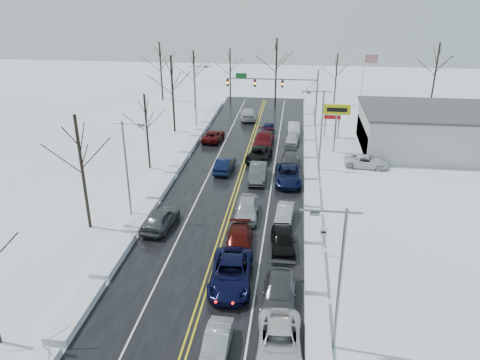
# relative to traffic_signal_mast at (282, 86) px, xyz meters

# --- Properties ---
(ground) EXTENTS (160.00, 160.00, 0.00)m
(ground) POSITION_rel_traffic_signal_mast_xyz_m (-3.45, -27.99, -5.48)
(ground) COLOR white
(ground) RESTS_ON ground
(road_surface) EXTENTS (14.00, 84.00, 0.01)m
(road_surface) POSITION_rel_traffic_signal_mast_xyz_m (-3.45, -25.99, -5.47)
(road_surface) COLOR black
(road_surface) RESTS_ON ground
(snow_bank_left) EXTENTS (1.48, 72.00, 0.53)m
(snow_bank_left) POSITION_rel_traffic_signal_mast_xyz_m (-11.05, -25.99, -5.48)
(snow_bank_left) COLOR silver
(snow_bank_left) RESTS_ON ground
(snow_bank_right) EXTENTS (1.48, 72.00, 0.53)m
(snow_bank_right) POSITION_rel_traffic_signal_mast_xyz_m (4.15, -25.99, -5.48)
(snow_bank_right) COLOR silver
(snow_bank_right) RESTS_ON ground
(traffic_signal_mast) EXTENTS (13.28, 0.39, 8.00)m
(traffic_signal_mast) POSITION_rel_traffic_signal_mast_xyz_m (0.00, 0.00, 0.00)
(traffic_signal_mast) COLOR slate
(traffic_signal_mast) RESTS_ON ground
(tires_plus_sign) EXTENTS (3.20, 0.34, 6.00)m
(tires_plus_sign) POSITION_rel_traffic_signal_mast_xyz_m (7.05, -12.00, -0.49)
(tires_plus_sign) COLOR slate
(tires_plus_sign) RESTS_ON ground
(used_vehicles_sign) EXTENTS (2.20, 0.22, 4.65)m
(used_vehicles_sign) POSITION_rel_traffic_signal_mast_xyz_m (7.05, -5.99, -2.16)
(used_vehicles_sign) COLOR slate
(used_vehicles_sign) RESTS_ON ground
(speed_limit_sign) EXTENTS (0.55, 0.09, 2.35)m
(speed_limit_sign) POSITION_rel_traffic_signal_mast_xyz_m (4.75, -35.99, -3.84)
(speed_limit_sign) COLOR slate
(speed_limit_sign) RESTS_ON ground
(flagpole) EXTENTS (1.87, 1.20, 10.00)m
(flagpole) POSITION_rel_traffic_signal_mast_xyz_m (11.72, 2.01, 0.45)
(flagpole) COLOR silver
(flagpole) RESTS_ON ground
(dealership_building) EXTENTS (20.40, 12.40, 5.30)m
(dealership_building) POSITION_rel_traffic_signal_mast_xyz_m (20.53, -9.99, -2.82)
(dealership_building) COLOR #B8B8B3
(dealership_building) RESTS_ON ground
(streetlight_se) EXTENTS (3.20, 0.25, 9.00)m
(streetlight_se) POSITION_rel_traffic_signal_mast_xyz_m (4.85, -45.99, -0.17)
(streetlight_se) COLOR slate
(streetlight_se) RESTS_ON ground
(streetlight_ne) EXTENTS (3.20, 0.25, 9.00)m
(streetlight_ne) POSITION_rel_traffic_signal_mast_xyz_m (4.85, -17.99, -0.17)
(streetlight_ne) COLOR slate
(streetlight_ne) RESTS_ON ground
(streetlight_sw) EXTENTS (3.20, 0.25, 9.00)m
(streetlight_sw) POSITION_rel_traffic_signal_mast_xyz_m (-11.74, -31.99, -0.17)
(streetlight_sw) COLOR slate
(streetlight_sw) RESTS_ON ground
(streetlight_nw) EXTENTS (3.20, 0.25, 9.00)m
(streetlight_nw) POSITION_rel_traffic_signal_mast_xyz_m (-11.74, -3.99, -0.17)
(streetlight_nw) COLOR slate
(streetlight_nw) RESTS_ON ground
(tree_left_b) EXTENTS (4.00, 4.00, 10.00)m
(tree_left_b) POSITION_rel_traffic_signal_mast_xyz_m (-14.95, -33.99, 1.51)
(tree_left_b) COLOR #2D231C
(tree_left_b) RESTS_ON ground
(tree_left_c) EXTENTS (3.40, 3.40, 8.50)m
(tree_left_c) POSITION_rel_traffic_signal_mast_xyz_m (-13.95, -19.99, 0.46)
(tree_left_c) COLOR #2D231C
(tree_left_c) RESTS_ON ground
(tree_left_d) EXTENTS (4.20, 4.20, 10.50)m
(tree_left_d) POSITION_rel_traffic_signal_mast_xyz_m (-14.65, -5.99, 1.86)
(tree_left_d) COLOR #2D231C
(tree_left_d) RESTS_ON ground
(tree_left_e) EXTENTS (3.80, 3.80, 9.50)m
(tree_left_e) POSITION_rel_traffic_signal_mast_xyz_m (-14.25, 6.01, 1.16)
(tree_left_e) COLOR #2D231C
(tree_left_e) RESTS_ON ground
(tree_far_a) EXTENTS (4.00, 4.00, 10.00)m
(tree_far_a) POSITION_rel_traffic_signal_mast_xyz_m (-21.45, 12.01, 1.51)
(tree_far_a) COLOR #2D231C
(tree_far_a) RESTS_ON ground
(tree_far_b) EXTENTS (3.60, 3.60, 9.00)m
(tree_far_b) POSITION_rel_traffic_signal_mast_xyz_m (-9.45, 13.01, 0.81)
(tree_far_b) COLOR #2D231C
(tree_far_b) RESTS_ON ground
(tree_far_c) EXTENTS (4.40, 4.40, 11.00)m
(tree_far_c) POSITION_rel_traffic_signal_mast_xyz_m (-1.45, 11.01, 2.21)
(tree_far_c) COLOR #2D231C
(tree_far_c) RESTS_ON ground
(tree_far_d) EXTENTS (3.40, 3.40, 8.50)m
(tree_far_d) POSITION_rel_traffic_signal_mast_xyz_m (8.55, 12.51, 0.46)
(tree_far_d) COLOR #2D231C
(tree_far_d) RESTS_ON ground
(tree_far_e) EXTENTS (4.20, 4.20, 10.50)m
(tree_far_e) POSITION_rel_traffic_signal_mast_xyz_m (24.55, 13.01, 1.86)
(tree_far_e) COLOR #2D231C
(tree_far_e) RESTS_ON ground
(queued_car_1) EXTENTS (1.47, 4.10, 1.34)m
(queued_car_1) POSITION_rel_traffic_signal_mast_xyz_m (-1.59, -47.24, -5.48)
(queued_car_1) COLOR gray
(queued_car_1) RESTS_ON ground
(queued_car_2) EXTENTS (3.17, 6.34, 1.72)m
(queued_car_2) POSITION_rel_traffic_signal_mast_xyz_m (-1.72, -40.58, -5.48)
(queued_car_2) COLOR black
(queued_car_2) RESTS_ON ground
(queued_car_3) EXTENTS (2.45, 5.27, 1.49)m
(queued_car_3) POSITION_rel_traffic_signal_mast_xyz_m (-1.74, -36.11, -5.48)
(queued_car_3) COLOR #430B09
(queued_car_3) RESTS_ON ground
(queued_car_4) EXTENTS (2.17, 5.02, 1.69)m
(queued_car_4) POSITION_rel_traffic_signal_mast_xyz_m (-1.72, -30.44, -5.48)
(queued_car_4) COLOR #ACAFB4
(queued_car_4) RESTS_ON ground
(queued_car_5) EXTENTS (1.88, 5.14, 1.68)m
(queued_car_5) POSITION_rel_traffic_signal_mast_xyz_m (-1.51, -21.85, -5.48)
(queued_car_5) COLOR #404345
(queued_car_5) RESTS_ON ground
(queued_car_6) EXTENTS (3.14, 5.62, 1.49)m
(queued_car_6) POSITION_rel_traffic_signal_mast_xyz_m (-1.89, -15.97, -5.48)
(queued_car_6) COLOR black
(queued_car_6) RESTS_ON ground
(queued_car_7) EXTENTS (2.64, 5.90, 1.68)m
(queued_car_7) POSITION_rel_traffic_signal_mast_xyz_m (-1.73, -10.73, -5.48)
(queued_car_7) COLOR #500A0E
(queued_car_7) RESTS_ON ground
(queued_car_8) EXTENTS (2.01, 4.16, 1.37)m
(queued_car_8) POSITION_rel_traffic_signal_mast_xyz_m (-1.64, -5.48, -5.48)
(queued_car_8) COLOR black
(queued_car_8) RESTS_ON ground
(queued_car_10) EXTENTS (2.76, 5.60, 1.53)m
(queued_car_10) POSITION_rel_traffic_signal_mast_xyz_m (1.93, -46.83, -5.48)
(queued_car_10) COLOR silver
(queued_car_10) RESTS_ON ground
(queued_car_11) EXTENTS (2.31, 5.54, 1.60)m
(queued_car_11) POSITION_rel_traffic_signal_mast_xyz_m (1.73, -42.23, -5.48)
(queued_car_11) COLOR #393B3D
(queued_car_11) RESTS_ON ground
(queued_car_12) EXTENTS (2.29, 4.82, 1.59)m
(queued_car_12) POSITION_rel_traffic_signal_mast_xyz_m (1.70, -35.56, -5.48)
(queued_car_12) COLOR black
(queued_car_12) RESTS_ON ground
(queued_car_13) EXTENTS (1.71, 4.17, 1.34)m
(queued_car_13) POSITION_rel_traffic_signal_mast_xyz_m (1.67, -30.68, -5.48)
(queued_car_13) COLOR #9C9EA4
(queued_car_13) RESTS_ON ground
(queued_car_14) EXTENTS (2.99, 5.98, 1.63)m
(queued_car_14) POSITION_rel_traffic_signal_mast_xyz_m (1.71, -22.11, -5.48)
(queued_car_14) COLOR black
(queued_car_14) RESTS_ON ground
(queued_car_15) EXTENTS (2.14, 5.17, 1.50)m
(queued_car_15) POSITION_rel_traffic_signal_mast_xyz_m (1.84, -17.69, -5.48)
(queued_car_15) COLOR #3F4144
(queued_car_15) RESTS_ON ground
(queued_car_16) EXTENTS (1.98, 4.31, 1.43)m
(queued_car_16) POSITION_rel_traffic_signal_mast_xyz_m (1.88, -9.38, -5.48)
(queued_car_16) COLOR silver
(queued_car_16) RESTS_ON ground
(queued_car_17) EXTENTS (1.74, 4.59, 1.49)m
(queued_car_17) POSITION_rel_traffic_signal_mast_xyz_m (2.00, -4.88, -5.48)
(queued_car_17) COLOR #B9B9BC
(queued_car_17) RESTS_ON ground
(oncoming_car_0) EXTENTS (1.98, 4.83, 1.56)m
(oncoming_car_0) POSITION_rel_traffic_signal_mast_xyz_m (-5.37, -19.88, -5.48)
(oncoming_car_0) COLOR black
(oncoming_car_0) RESTS_ON ground
(oncoming_car_1) EXTENTS (2.63, 5.09, 1.37)m
(oncoming_car_1) POSITION_rel_traffic_signal_mast_xyz_m (-8.51, -9.37, -5.48)
(oncoming_car_1) COLOR #510B0A
(oncoming_car_1) RESTS_ON ground
(oncoming_car_2) EXTENTS (2.94, 5.90, 1.65)m
(oncoming_car_2) POSITION_rel_traffic_signal_mast_xyz_m (-5.07, 1.58, -5.48)
(oncoming_car_2) COLOR silver
(oncoming_car_2) RESTS_ON ground
(oncoming_car_3) EXTENTS (2.61, 5.21, 1.70)m
(oncoming_car_3) POSITION_rel_traffic_signal_mast_xyz_m (-8.85, -33.25, -5.48)
(oncoming_car_3) COLOR #46494C
(oncoming_car_3) RESTS_ON ground
(parked_car_0) EXTENTS (5.19, 2.81, 1.38)m
(parked_car_0) POSITION_rel_traffic_signal_mast_xyz_m (10.42, -16.68, -5.48)
(parked_car_0) COLOR white
(parked_car_0) RESTS_ON ground
(parked_car_1) EXTENTS (2.89, 5.75, 1.60)m
(parked_car_1) POSITION_rel_traffic_signal_mast_xyz_m (13.61, -13.11, -5.48)
(parked_car_1) COLOR black
(parked_car_1) RESTS_ON ground
(parked_car_2) EXTENTS (2.05, 4.90, 1.66)m
(parked_car_2) POSITION_rel_traffic_signal_mast_xyz_m (11.70, -7.46, -5.48)
(parked_car_2) COLOR black
(parked_car_2) RESTS_ON ground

